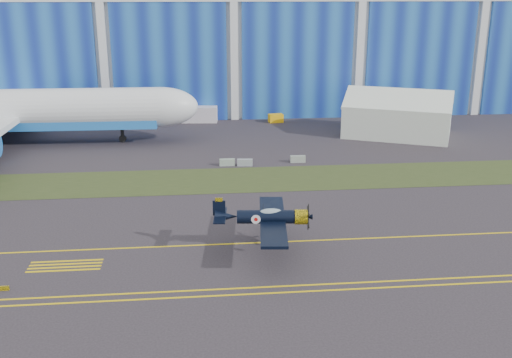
{
  "coord_description": "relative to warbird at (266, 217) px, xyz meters",
  "views": [
    {
      "loc": [
        -6.68,
        -54.78,
        22.02
      ],
      "look_at": [
        -0.95,
        2.28,
        3.77
      ],
      "focal_mm": 42.0,
      "sensor_mm": 36.0,
      "label": 1
    }
  ],
  "objects": [
    {
      "name": "guard_board_left",
      "position": [
        -21.05,
        -5.28,
        -3.0
      ],
      "size": [
        1.2,
        0.15,
        0.35
      ],
      "primitive_type": "cube",
      "color": "yellow",
      "rests_on": "ground"
    },
    {
      "name": "barrier_b",
      "position": [
        0.31,
        26.61,
        -2.72
      ],
      "size": [
        2.06,
        0.82,
        0.9
      ],
      "primitive_type": "cube",
      "rotation": [
        0.0,
        0.0,
        -0.11
      ],
      "color": "gray",
      "rests_on": "ground"
    },
    {
      "name": "tent",
      "position": [
        25.69,
        41.63,
        0.56
      ],
      "size": [
        19.48,
        17.36,
        7.46
      ],
      "rotation": [
        0.0,
        0.0,
        -0.43
      ],
      "color": "white",
      "rests_on": "ground"
    },
    {
      "name": "hangar",
      "position": [
        0.95,
        78.51,
        11.79
      ],
      "size": [
        220.0,
        45.7,
        30.0
      ],
      "color": "silver",
      "rests_on": "ground"
    },
    {
      "name": "tug",
      "position": [
        7.83,
        52.82,
        -2.47
      ],
      "size": [
        2.63,
        1.88,
        1.41
      ],
      "primitive_type": "cube",
      "rotation": [
        0.0,
        0.0,
        0.16
      ],
      "color": "#FFB60E",
      "rests_on": "ground"
    },
    {
      "name": "taxiway_centreline",
      "position": [
        0.95,
        1.72,
        -3.16
      ],
      "size": [
        200.0,
        0.2,
        0.02
      ],
      "primitive_type": "cube",
      "color": "yellow",
      "rests_on": "ground"
    },
    {
      "name": "hold_short_ladder",
      "position": [
        -17.05,
        -1.38,
        -3.16
      ],
      "size": [
        6.0,
        2.4,
        0.02
      ],
      "primitive_type": null,
      "color": "yellow",
      "rests_on": "ground"
    },
    {
      "name": "barrier_c",
      "position": [
        7.46,
        27.55,
        -2.72
      ],
      "size": [
        2.02,
        0.68,
        0.9
      ],
      "primitive_type": "cube",
      "rotation": [
        0.0,
        0.0,
        -0.04
      ],
      "color": "gray",
      "rests_on": "ground"
    },
    {
      "name": "grass_median",
      "position": [
        0.95,
        20.72,
        -3.15
      ],
      "size": [
        260.0,
        10.0,
        0.02
      ],
      "primitive_type": "cube",
      "color": "#475128",
      "rests_on": "ground"
    },
    {
      "name": "barrier_a",
      "position": [
        -1.99,
        26.92,
        -2.72
      ],
      "size": [
        2.0,
        0.62,
        0.9
      ],
      "primitive_type": "cube",
      "rotation": [
        0.0,
        0.0,
        0.01
      ],
      "color": "gray",
      "rests_on": "ground"
    },
    {
      "name": "warbird",
      "position": [
        0.0,
        0.0,
        0.0
      ],
      "size": [
        10.73,
        12.52,
        3.45
      ],
      "rotation": [
        0.0,
        0.0,
        -0.1
      ],
      "color": "black",
      "rests_on": "ground"
    },
    {
      "name": "edge_line_near",
      "position": [
        0.95,
        -7.78,
        -3.16
      ],
      "size": [
        80.0,
        0.2,
        0.02
      ],
      "primitive_type": "cube",
      "color": "yellow",
      "rests_on": "ground"
    },
    {
      "name": "shipping_container",
      "position": [
        -5.3,
        54.38,
        -1.85
      ],
      "size": [
        6.29,
        2.96,
        2.64
      ],
      "primitive_type": "cube",
      "rotation": [
        0.0,
        0.0,
        -0.09
      ],
      "color": "silver",
      "rests_on": "ground"
    },
    {
      "name": "ground",
      "position": [
        0.95,
        6.72,
        -3.17
      ],
      "size": [
        260.0,
        260.0,
        0.0
      ],
      "primitive_type": "plane",
      "color": "#342E34",
      "rests_on": "ground"
    },
    {
      "name": "edge_line_far",
      "position": [
        0.95,
        -6.78,
        -3.16
      ],
      "size": [
        80.0,
        0.2,
        0.02
      ],
      "primitive_type": "cube",
      "color": "yellow",
      "rests_on": "ground"
    }
  ]
}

